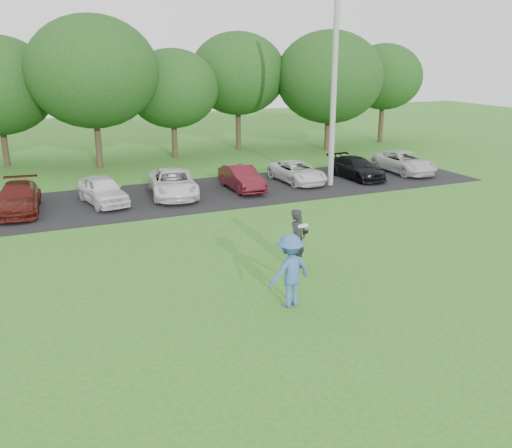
{
  "coord_description": "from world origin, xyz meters",
  "views": [
    {
      "loc": [
        -7.14,
        -12.45,
        6.63
      ],
      "look_at": [
        0.0,
        3.5,
        1.3
      ],
      "focal_mm": 40.0,
      "sensor_mm": 36.0,
      "label": 1
    }
  ],
  "objects": [
    {
      "name": "frisbee_player",
      "position": [
        -0.51,
        0.13,
        1.01
      ],
      "size": [
        1.42,
        1.0,
        2.34
      ],
      "color": "#3861A0",
      "rests_on": "ground"
    },
    {
      "name": "parking_lot",
      "position": [
        0.0,
        13.0,
        0.01
      ],
      "size": [
        32.0,
        6.5,
        0.03
      ],
      "primitive_type": "cube",
      "color": "black",
      "rests_on": "ground"
    },
    {
      "name": "ground",
      "position": [
        0.0,
        0.0,
        0.0
      ],
      "size": [
        100.0,
        100.0,
        0.0
      ],
      "primitive_type": "plane",
      "color": "#2C7120",
      "rests_on": "ground"
    },
    {
      "name": "tree_row",
      "position": [
        1.51,
        22.76,
        4.91
      ],
      "size": [
        42.39,
        9.85,
        8.64
      ],
      "color": "#38281C",
      "rests_on": "ground"
    },
    {
      "name": "utility_pole",
      "position": [
        8.02,
        12.09,
        5.23
      ],
      "size": [
        0.28,
        0.28,
        10.46
      ],
      "primitive_type": "cylinder",
      "color": "gray",
      "rests_on": "ground"
    },
    {
      "name": "parked_cars",
      "position": [
        0.68,
        13.03,
        0.62
      ],
      "size": [
        28.51,
        4.69,
        1.25
      ],
      "color": "#4D1510",
      "rests_on": "parking_lot"
    },
    {
      "name": "camera_bystander",
      "position": [
        0.95,
        2.42,
        0.97
      ],
      "size": [
        0.85,
        0.75,
        1.95
      ],
      "color": "black",
      "rests_on": "ground"
    }
  ]
}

